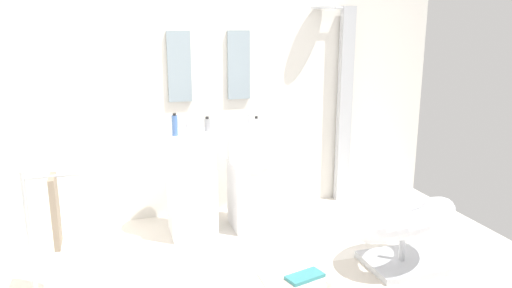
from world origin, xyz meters
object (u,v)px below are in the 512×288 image
at_px(shower_column, 343,102).
at_px(soap_bottle_grey, 207,125).
at_px(pedestal_sink_right, 253,175).
at_px(lounge_chair, 404,226).
at_px(soap_bottle_blue, 175,125).
at_px(pedestal_sink_left, 191,181).
at_px(towel_rack, 51,215).
at_px(coffee_mug, 331,286).
at_px(soap_bottle_white, 256,124).
at_px(magazine_teal, 305,276).

distance_m(shower_column, soap_bottle_grey, 1.60).
height_order(pedestal_sink_right, lounge_chair, pedestal_sink_right).
bearing_deg(soap_bottle_blue, pedestal_sink_left, 33.20).
distance_m(towel_rack, soap_bottle_grey, 1.55).
bearing_deg(towel_rack, pedestal_sink_right, 26.03).
xyz_separation_m(coffee_mug, soap_bottle_grey, (-0.61, 1.32, 0.96)).
relative_size(pedestal_sink_left, pedestal_sink_right, 1.00).
relative_size(pedestal_sink_right, towel_rack, 1.11).
height_order(pedestal_sink_right, soap_bottle_grey, soap_bottle_grey).
relative_size(coffee_mug, soap_bottle_blue, 0.49).
xyz_separation_m(pedestal_sink_left, coffee_mug, (0.77, -1.32, -0.45)).
distance_m(towel_rack, soap_bottle_white, 1.86).
bearing_deg(towel_rack, soap_bottle_blue, 37.24).
bearing_deg(coffee_mug, lounge_chair, 15.61).
bearing_deg(soap_bottle_white, soap_bottle_grey, 164.87).
bearing_deg(magazine_teal, lounge_chair, -18.30).
relative_size(soap_bottle_blue, soap_bottle_grey, 1.49).
bearing_deg(pedestal_sink_right, soap_bottle_grey, 179.97).
relative_size(lounge_chair, coffee_mug, 11.24).
bearing_deg(soap_bottle_blue, coffee_mug, -53.75).
height_order(pedestal_sink_left, soap_bottle_blue, soap_bottle_blue).
bearing_deg(soap_bottle_blue, soap_bottle_grey, 16.97).
distance_m(lounge_chair, soap_bottle_blue, 2.04).
height_order(shower_column, lounge_chair, shower_column).
xyz_separation_m(pedestal_sink_left, towel_rack, (-1.10, -0.82, 0.12)).
relative_size(pedestal_sink_right, soap_bottle_grey, 8.13).
relative_size(towel_rack, soap_bottle_grey, 7.31).
xyz_separation_m(shower_column, towel_rack, (-2.80, -1.24, -0.45)).
bearing_deg(soap_bottle_blue, lounge_chair, -32.69).
bearing_deg(shower_column, soap_bottle_blue, -164.43).
xyz_separation_m(pedestal_sink_right, soap_bottle_white, (-0.00, -0.11, 0.51)).
distance_m(soap_bottle_white, soap_bottle_grey, 0.43).
bearing_deg(soap_bottle_grey, soap_bottle_white, -15.13).
distance_m(lounge_chair, towel_rack, 2.60).
bearing_deg(soap_bottle_grey, pedestal_sink_right, -0.03).
bearing_deg(towel_rack, lounge_chair, -6.82).
distance_m(lounge_chair, magazine_teal, 0.87).
distance_m(towel_rack, magazine_teal, 1.88).
distance_m(shower_column, lounge_chair, 1.73).
bearing_deg(lounge_chair, coffee_mug, -164.39).
height_order(lounge_chair, coffee_mug, lounge_chair).
bearing_deg(soap_bottle_blue, shower_column, 15.57).
bearing_deg(pedestal_sink_right, soap_bottle_blue, -172.80).
bearing_deg(towel_rack, pedestal_sink_left, 36.75).
xyz_separation_m(pedestal_sink_right, towel_rack, (-1.68, -0.82, 0.12)).
height_order(shower_column, soap_bottle_grey, shower_column).
height_order(towel_rack, soap_bottle_grey, soap_bottle_grey).
relative_size(magazine_teal, soap_bottle_blue, 1.50).
relative_size(pedestal_sink_left, lounge_chair, 1.00).
xyz_separation_m(magazine_teal, coffee_mug, (0.10, -0.24, 0.03)).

